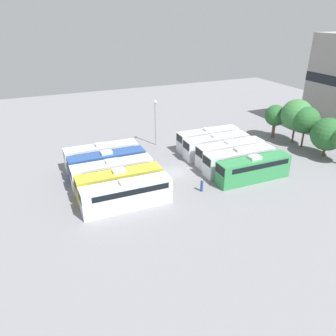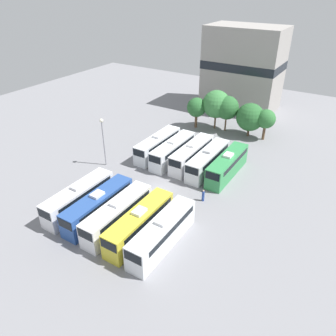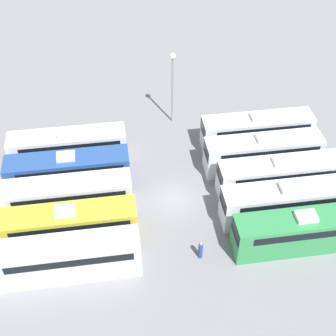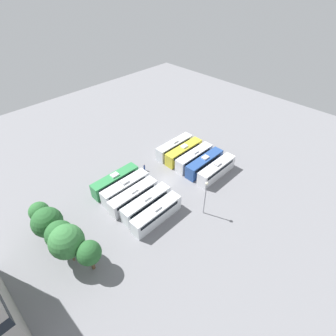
{
  "view_description": "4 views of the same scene",
  "coord_description": "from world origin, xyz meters",
  "px_view_note": "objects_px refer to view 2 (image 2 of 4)",
  "views": [
    {
      "loc": [
        39.47,
        -18.05,
        21.44
      ],
      "look_at": [
        1.67,
        -1.83,
        1.8
      ],
      "focal_mm": 35.0,
      "sensor_mm": 36.0,
      "label": 1
    },
    {
      "loc": [
        21.91,
        -32.78,
        26.75
      ],
      "look_at": [
        0.8,
        0.92,
        3.49
      ],
      "focal_mm": 35.0,
      "sensor_mm": 36.0,
      "label": 2
    },
    {
      "loc": [
        28.41,
        -4.83,
        30.32
      ],
      "look_at": [
        -0.91,
        -0.54,
        3.07
      ],
      "focal_mm": 50.0,
      "sensor_mm": 36.0,
      "label": 3
    },
    {
      "loc": [
        -30.86,
        30.79,
        39.26
      ],
      "look_at": [
        1.11,
        -1.5,
        2.36
      ],
      "focal_mm": 28.0,
      "sensor_mm": 36.0,
      "label": 4
    }
  ],
  "objects_px": {
    "bus_6": "(173,150)",
    "bus_7": "(192,154)",
    "bus_4": "(163,232)",
    "bus_0": "(79,197)",
    "tree_0": "(197,108)",
    "bus_8": "(208,160)",
    "bus_3": "(140,222)",
    "bus_5": "(158,145)",
    "tree_2": "(227,108)",
    "tree_3": "(250,117)",
    "tree_1": "(216,104)",
    "bus_2": "(118,214)",
    "worker_person": "(203,196)",
    "tree_4": "(266,119)",
    "depot_building": "(243,68)",
    "bus_1": "(99,205)",
    "light_pole": "(103,134)",
    "bus_9": "(227,165)"
  },
  "relations": [
    {
      "from": "bus_7",
      "to": "tree_0",
      "type": "xyz_separation_m",
      "value": [
        -6.53,
        13.83,
        2.42
      ]
    },
    {
      "from": "bus_4",
      "to": "tree_2",
      "type": "distance_m",
      "value": 34.74
    },
    {
      "from": "bus_4",
      "to": "bus_0",
      "type": "bearing_deg",
      "value": -179.65
    },
    {
      "from": "bus_6",
      "to": "bus_7",
      "type": "bearing_deg",
      "value": 8.87
    },
    {
      "from": "bus_6",
      "to": "bus_1",
      "type": "bearing_deg",
      "value": -90.25
    },
    {
      "from": "tree_0",
      "to": "tree_2",
      "type": "xyz_separation_m",
      "value": [
        5.78,
        1.59,
        0.57
      ]
    },
    {
      "from": "bus_4",
      "to": "bus_1",
      "type": "bearing_deg",
      "value": -179.87
    },
    {
      "from": "bus_8",
      "to": "depot_building",
      "type": "bearing_deg",
      "value": 102.36
    },
    {
      "from": "bus_2",
      "to": "tree_2",
      "type": "height_order",
      "value": "tree_2"
    },
    {
      "from": "bus_2",
      "to": "bus_5",
      "type": "distance_m",
      "value": 19.52
    },
    {
      "from": "tree_4",
      "to": "light_pole",
      "type": "bearing_deg",
      "value": -128.84
    },
    {
      "from": "light_pole",
      "to": "depot_building",
      "type": "distance_m",
      "value": 38.91
    },
    {
      "from": "bus_5",
      "to": "tree_2",
      "type": "distance_m",
      "value": 16.87
    },
    {
      "from": "bus_7",
      "to": "tree_4",
      "type": "bearing_deg",
      "value": 65.56
    },
    {
      "from": "bus_4",
      "to": "bus_7",
      "type": "bearing_deg",
      "value": 108.69
    },
    {
      "from": "bus_4",
      "to": "bus_9",
      "type": "xyz_separation_m",
      "value": [
        0.08,
        18.25,
        0.0
      ]
    },
    {
      "from": "bus_2",
      "to": "bus_0",
      "type": "bearing_deg",
      "value": 179.94
    },
    {
      "from": "bus_2",
      "to": "bus_4",
      "type": "bearing_deg",
      "value": 0.76
    },
    {
      "from": "bus_0",
      "to": "bus_5",
      "type": "xyz_separation_m",
      "value": [
        0.16,
        18.43,
        0.0
      ]
    },
    {
      "from": "bus_1",
      "to": "bus_8",
      "type": "distance_m",
      "value": 19.19
    },
    {
      "from": "bus_2",
      "to": "worker_person",
      "type": "height_order",
      "value": "bus_2"
    },
    {
      "from": "bus_4",
      "to": "tree_0",
      "type": "height_order",
      "value": "tree_0"
    },
    {
      "from": "bus_0",
      "to": "bus_6",
      "type": "relative_size",
      "value": 1.0
    },
    {
      "from": "tree_1",
      "to": "tree_2",
      "type": "bearing_deg",
      "value": 1.87
    },
    {
      "from": "bus_7",
      "to": "light_pole",
      "type": "bearing_deg",
      "value": -146.28
    },
    {
      "from": "light_pole",
      "to": "bus_3",
      "type": "bearing_deg",
      "value": -35.68
    },
    {
      "from": "tree_3",
      "to": "worker_person",
      "type": "bearing_deg",
      "value": -84.49
    },
    {
      "from": "bus_6",
      "to": "depot_building",
      "type": "bearing_deg",
      "value": 90.5
    },
    {
      "from": "bus_8",
      "to": "tree_3",
      "type": "bearing_deg",
      "value": 86.83
    },
    {
      "from": "light_pole",
      "to": "tree_1",
      "type": "bearing_deg",
      "value": 69.36
    },
    {
      "from": "bus_3",
      "to": "bus_5",
      "type": "distance_m",
      "value": 20.72
    },
    {
      "from": "bus_6",
      "to": "worker_person",
      "type": "xyz_separation_m",
      "value": [
        9.6,
        -7.84,
        -1.0
      ]
    },
    {
      "from": "tree_1",
      "to": "bus_2",
      "type": "bearing_deg",
      "value": -85.24
    },
    {
      "from": "bus_6",
      "to": "bus_8",
      "type": "bearing_deg",
      "value": 0.61
    },
    {
      "from": "bus_4",
      "to": "tree_3",
      "type": "height_order",
      "value": "tree_3"
    },
    {
      "from": "bus_5",
      "to": "bus_9",
      "type": "distance_m",
      "value": 12.92
    },
    {
      "from": "bus_6",
      "to": "tree_2",
      "type": "distance_m",
      "value": 16.41
    },
    {
      "from": "bus_0",
      "to": "bus_3",
      "type": "height_order",
      "value": "same"
    },
    {
      "from": "bus_9",
      "to": "light_pole",
      "type": "distance_m",
      "value": 19.93
    },
    {
      "from": "bus_3",
      "to": "bus_6",
      "type": "distance_m",
      "value": 19.04
    },
    {
      "from": "bus_7",
      "to": "bus_4",
      "type": "bearing_deg",
      "value": -71.31
    },
    {
      "from": "bus_8",
      "to": "depot_building",
      "type": "distance_m",
      "value": 32.04
    },
    {
      "from": "bus_4",
      "to": "tree_0",
      "type": "bearing_deg",
      "value": 111.59
    },
    {
      "from": "bus_5",
      "to": "worker_person",
      "type": "xyz_separation_m",
      "value": [
        12.9,
        -8.23,
        -1.0
      ]
    },
    {
      "from": "bus_5",
      "to": "tree_4",
      "type": "bearing_deg",
      "value": 48.89
    },
    {
      "from": "bus_9",
      "to": "tree_1",
      "type": "xyz_separation_m",
      "value": [
        -9.33,
        15.58,
        3.32
      ]
    },
    {
      "from": "worker_person",
      "to": "tree_1",
      "type": "distance_m",
      "value": 25.83
    },
    {
      "from": "tree_0",
      "to": "tree_1",
      "type": "height_order",
      "value": "tree_1"
    },
    {
      "from": "bus_9",
      "to": "worker_person",
      "type": "xyz_separation_m",
      "value": [
        -0.01,
        -8.12,
        -1.0
      ]
    },
    {
      "from": "bus_2",
      "to": "tree_3",
      "type": "distance_m",
      "value": 34.38
    }
  ]
}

